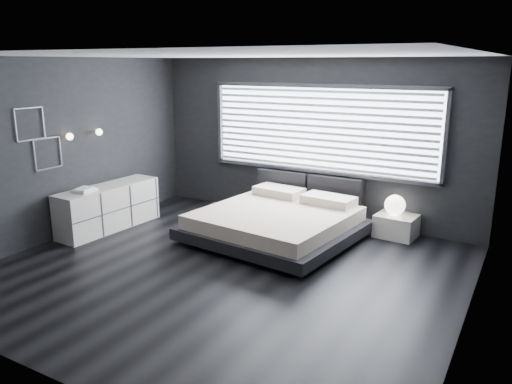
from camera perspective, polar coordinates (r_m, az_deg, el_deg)
The scene contains 12 objects.
room at distance 6.39m, azimuth -3.79°, elevation 2.68°, with size 6.04×6.00×2.80m.
window at distance 8.62m, azimuth 7.32°, elevation 7.10°, with size 4.14×0.09×1.52m.
headboard at distance 8.83m, azimuth 5.95°, elevation 0.44°, with size 1.96×0.16×0.52m.
sconce_near at distance 8.31m, azimuth -20.53°, elevation 5.96°, with size 0.18×0.11×0.11m.
sconce_far at distance 8.70m, azimuth -17.51°, elevation 6.56°, with size 0.18×0.11×0.11m.
wall_art_upper at distance 7.99m, azimuth -24.41°, elevation 7.08°, with size 0.01×0.48×0.48m.
wall_art_lower at distance 8.20m, azimuth -22.67°, elevation 4.09°, with size 0.01×0.48×0.48m.
bed at distance 7.86m, azimuth 2.36°, elevation -3.44°, with size 2.61×2.51×0.61m.
nightstand at distance 8.31m, azimuth 15.72°, elevation -3.74°, with size 0.62×0.51×0.36m, color silver.
orb_lamp at distance 8.21m, azimuth 15.60°, elevation -1.44°, with size 0.33×0.33×0.33m, color white.
dresser at distance 8.69m, azimuth -16.47°, elevation -1.69°, with size 0.62×1.87×0.74m.
book_stack at distance 8.30m, azimuth -19.02°, elevation 0.22°, with size 0.29×0.37×0.07m.
Camera 1 is at (3.46, -5.20, 2.71)m, focal length 35.00 mm.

